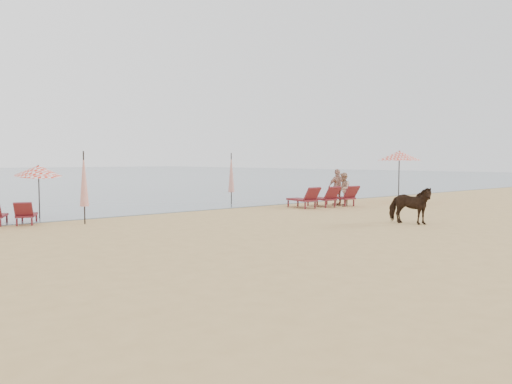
% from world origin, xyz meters
% --- Properties ---
extents(ground, '(120.00, 120.00, 0.00)m').
position_xyz_m(ground, '(0.00, 0.00, 0.00)').
color(ground, tan).
rests_on(ground, ground).
extents(lounger_cluster_left, '(1.96, 1.93, 0.54)m').
position_xyz_m(lounger_cluster_left, '(-6.53, 10.03, 0.38)').
color(lounger_cluster_left, maroon).
rests_on(lounger_cluster_left, ground).
extents(lounger_cluster_right, '(3.22, 2.16, 0.66)m').
position_xyz_m(lounger_cluster_right, '(6.47, 7.86, 0.46)').
color(lounger_cluster_right, maroon).
rests_on(lounger_cluster_right, ground).
extents(umbrella_open_left_b, '(1.63, 1.66, 2.08)m').
position_xyz_m(umbrella_open_left_b, '(-5.27, 11.20, 1.80)').
color(umbrella_open_left_b, black).
rests_on(umbrella_open_left_b, ground).
extents(umbrella_open_right, '(2.19, 2.19, 2.67)m').
position_xyz_m(umbrella_open_right, '(11.20, 7.09, 2.40)').
color(umbrella_open_right, black).
rests_on(umbrella_open_right, ground).
extents(umbrella_closed_left, '(0.30, 0.30, 2.49)m').
position_xyz_m(umbrella_closed_left, '(-4.49, 8.75, 1.53)').
color(umbrella_closed_left, black).
rests_on(umbrella_closed_left, ground).
extents(umbrella_closed_right, '(0.31, 0.31, 2.53)m').
position_xyz_m(umbrella_closed_right, '(3.80, 11.55, 1.55)').
color(umbrella_closed_right, black).
rests_on(umbrella_closed_right, ground).
extents(cow, '(1.11, 1.66, 1.29)m').
position_xyz_m(cow, '(4.08, 1.71, 0.64)').
color(cow, black).
rests_on(cow, ground).
extents(beachgoer_right_a, '(0.98, 0.96, 1.59)m').
position_xyz_m(beachgoer_right_a, '(7.43, 7.54, 0.80)').
color(beachgoer_right_a, tan).
rests_on(beachgoer_right_a, ground).
extents(beachgoer_right_b, '(1.11, 0.70, 1.76)m').
position_xyz_m(beachgoer_right_b, '(7.52, 7.98, 0.88)').
color(beachgoer_right_b, tan).
rests_on(beachgoer_right_b, ground).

